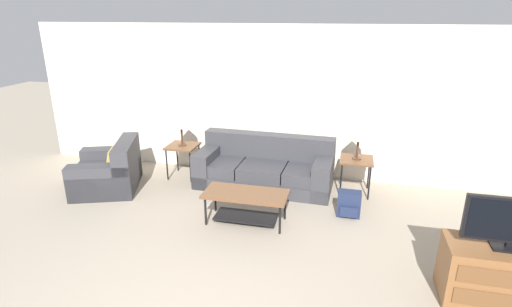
{
  "coord_description": "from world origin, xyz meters",
  "views": [
    {
      "loc": [
        1.27,
        -2.25,
        2.77
      ],
      "look_at": [
        -0.02,
        3.15,
        0.8
      ],
      "focal_mm": 28.0,
      "sensor_mm": 36.0,
      "label": 1
    }
  ],
  "objects_px": {
    "side_table_right": "(356,163)",
    "side_table_left": "(183,149)",
    "couch": "(265,169)",
    "armchair": "(109,172)",
    "table_lamp_right": "(359,132)",
    "tv_console": "(501,276)",
    "backpack": "(349,204)",
    "table_lamp_left": "(181,121)",
    "coffee_table": "(246,201)"
  },
  "relations": [
    {
      "from": "coffee_table",
      "to": "couch",
      "type": "bearing_deg",
      "value": 90.58
    },
    {
      "from": "side_table_left",
      "to": "side_table_right",
      "type": "distance_m",
      "value": 2.96
    },
    {
      "from": "side_table_left",
      "to": "backpack",
      "type": "xyz_separation_m",
      "value": [
        2.88,
        -0.84,
        -0.33
      ]
    },
    {
      "from": "couch",
      "to": "table_lamp_left",
      "type": "distance_m",
      "value": 1.65
    },
    {
      "from": "side_table_left",
      "to": "side_table_right",
      "type": "height_order",
      "value": "same"
    },
    {
      "from": "side_table_right",
      "to": "couch",
      "type": "bearing_deg",
      "value": -178.26
    },
    {
      "from": "armchair",
      "to": "table_lamp_left",
      "type": "height_order",
      "value": "table_lamp_left"
    },
    {
      "from": "side_table_right",
      "to": "table_lamp_right",
      "type": "relative_size",
      "value": 1.04
    },
    {
      "from": "couch",
      "to": "armchair",
      "type": "bearing_deg",
      "value": -163.97
    },
    {
      "from": "side_table_left",
      "to": "tv_console",
      "type": "relative_size",
      "value": 0.53
    },
    {
      "from": "side_table_left",
      "to": "backpack",
      "type": "distance_m",
      "value": 3.02
    },
    {
      "from": "couch",
      "to": "side_table_right",
      "type": "bearing_deg",
      "value": 1.74
    },
    {
      "from": "backpack",
      "to": "side_table_left",
      "type": "bearing_deg",
      "value": 163.83
    },
    {
      "from": "armchair",
      "to": "coffee_table",
      "type": "bearing_deg",
      "value": -13.27
    },
    {
      "from": "tv_console",
      "to": "table_lamp_right",
      "type": "bearing_deg",
      "value": 121.23
    },
    {
      "from": "side_table_left",
      "to": "table_lamp_left",
      "type": "relative_size",
      "value": 1.04
    },
    {
      "from": "side_table_right",
      "to": "table_lamp_left",
      "type": "relative_size",
      "value": 1.04
    },
    {
      "from": "table_lamp_left",
      "to": "armchair",
      "type": "bearing_deg",
      "value": -142.68
    },
    {
      "from": "armchair",
      "to": "coffee_table",
      "type": "relative_size",
      "value": 1.18
    },
    {
      "from": "side_table_left",
      "to": "table_lamp_right",
      "type": "bearing_deg",
      "value": 0.0
    },
    {
      "from": "coffee_table",
      "to": "side_table_left",
      "type": "xyz_separation_m",
      "value": [
        -1.49,
        1.34,
        0.19
      ]
    },
    {
      "from": "side_table_right",
      "to": "table_lamp_right",
      "type": "distance_m",
      "value": 0.5
    },
    {
      "from": "couch",
      "to": "armchair",
      "type": "xyz_separation_m",
      "value": [
        -2.47,
        -0.71,
        -0.01
      ]
    },
    {
      "from": "side_table_right",
      "to": "table_lamp_right",
      "type": "xyz_separation_m",
      "value": [
        0.0,
        0.0,
        0.5
      ]
    },
    {
      "from": "side_table_left",
      "to": "backpack",
      "type": "bearing_deg",
      "value": -16.17
    },
    {
      "from": "side_table_left",
      "to": "couch",
      "type": "bearing_deg",
      "value": -1.73
    },
    {
      "from": "side_table_right",
      "to": "side_table_left",
      "type": "bearing_deg",
      "value": 180.0
    },
    {
      "from": "table_lamp_left",
      "to": "side_table_left",
      "type": "bearing_deg",
      "value": -69.44
    },
    {
      "from": "side_table_left",
      "to": "side_table_right",
      "type": "bearing_deg",
      "value": 0.0
    },
    {
      "from": "coffee_table",
      "to": "side_table_left",
      "type": "bearing_deg",
      "value": 138.09
    },
    {
      "from": "coffee_table",
      "to": "table_lamp_right",
      "type": "distance_m",
      "value": 2.1
    },
    {
      "from": "table_lamp_right",
      "to": "side_table_right",
      "type": "bearing_deg",
      "value": -104.04
    },
    {
      "from": "table_lamp_right",
      "to": "side_table_left",
      "type": "bearing_deg",
      "value": -180.0
    },
    {
      "from": "side_table_left",
      "to": "backpack",
      "type": "height_order",
      "value": "side_table_left"
    },
    {
      "from": "couch",
      "to": "tv_console",
      "type": "xyz_separation_m",
      "value": [
        2.89,
        -2.29,
        0.02
      ]
    },
    {
      "from": "table_lamp_left",
      "to": "coffee_table",
      "type": "bearing_deg",
      "value": -41.91
    },
    {
      "from": "tv_console",
      "to": "side_table_right",
      "type": "bearing_deg",
      "value": 121.23
    },
    {
      "from": "table_lamp_right",
      "to": "tv_console",
      "type": "relative_size",
      "value": 0.51
    },
    {
      "from": "table_lamp_left",
      "to": "tv_console",
      "type": "relative_size",
      "value": 0.51
    },
    {
      "from": "couch",
      "to": "table_lamp_left",
      "type": "xyz_separation_m",
      "value": [
        -1.48,
        0.04,
        0.73
      ]
    },
    {
      "from": "table_lamp_left",
      "to": "table_lamp_right",
      "type": "xyz_separation_m",
      "value": [
        2.96,
        0.0,
        0.0
      ]
    },
    {
      "from": "side_table_right",
      "to": "table_lamp_left",
      "type": "height_order",
      "value": "table_lamp_left"
    },
    {
      "from": "table_lamp_right",
      "to": "couch",
      "type": "bearing_deg",
      "value": -178.26
    },
    {
      "from": "couch",
      "to": "armchair",
      "type": "distance_m",
      "value": 2.57
    },
    {
      "from": "couch",
      "to": "side_table_left",
      "type": "bearing_deg",
      "value": 178.27
    },
    {
      "from": "armchair",
      "to": "table_lamp_left",
      "type": "distance_m",
      "value": 1.45
    },
    {
      "from": "table_lamp_left",
      "to": "couch",
      "type": "bearing_deg",
      "value": -1.73
    },
    {
      "from": "side_table_left",
      "to": "tv_console",
      "type": "height_order",
      "value": "tv_console"
    },
    {
      "from": "table_lamp_left",
      "to": "table_lamp_right",
      "type": "bearing_deg",
      "value": 0.0
    },
    {
      "from": "table_lamp_left",
      "to": "tv_console",
      "type": "height_order",
      "value": "table_lamp_left"
    }
  ]
}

